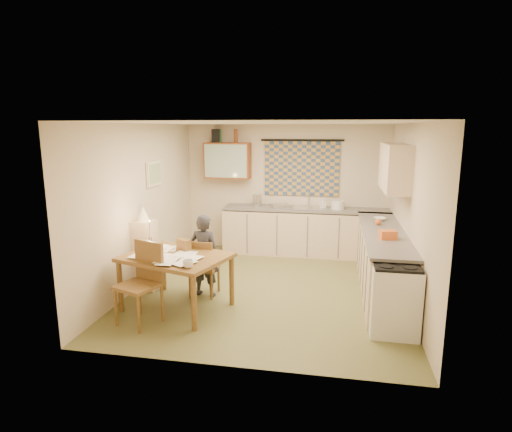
% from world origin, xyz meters
% --- Properties ---
extents(floor, '(4.00, 4.50, 0.02)m').
position_xyz_m(floor, '(0.00, 0.00, -0.01)').
color(floor, brown).
rests_on(floor, ground).
extents(ceiling, '(4.00, 4.50, 0.02)m').
position_xyz_m(ceiling, '(0.00, 0.00, 2.51)').
color(ceiling, white).
rests_on(ceiling, floor).
extents(wall_back, '(4.00, 0.02, 2.50)m').
position_xyz_m(wall_back, '(0.00, 2.26, 1.25)').
color(wall_back, beige).
rests_on(wall_back, floor).
extents(wall_front, '(4.00, 0.02, 2.50)m').
position_xyz_m(wall_front, '(0.00, -2.26, 1.25)').
color(wall_front, beige).
rests_on(wall_front, floor).
extents(wall_left, '(0.02, 4.50, 2.50)m').
position_xyz_m(wall_left, '(-2.01, 0.00, 1.25)').
color(wall_left, beige).
rests_on(wall_left, floor).
extents(wall_right, '(0.02, 4.50, 2.50)m').
position_xyz_m(wall_right, '(2.01, 0.00, 1.25)').
color(wall_right, beige).
rests_on(wall_right, floor).
extents(window_blind, '(1.45, 0.03, 1.05)m').
position_xyz_m(window_blind, '(0.30, 2.22, 1.65)').
color(window_blind, '#334A70').
rests_on(window_blind, wall_back).
extents(curtain_rod, '(1.60, 0.04, 0.04)m').
position_xyz_m(curtain_rod, '(0.30, 2.20, 2.20)').
color(curtain_rod, black).
rests_on(curtain_rod, wall_back).
extents(wall_cabinet, '(0.90, 0.34, 0.70)m').
position_xyz_m(wall_cabinet, '(-1.15, 2.08, 1.80)').
color(wall_cabinet, brown).
rests_on(wall_cabinet, wall_back).
extents(wall_cabinet_glass, '(0.84, 0.02, 0.64)m').
position_xyz_m(wall_cabinet_glass, '(-1.15, 1.91, 1.80)').
color(wall_cabinet_glass, '#99B2A5').
rests_on(wall_cabinet_glass, wall_back).
extents(upper_cabinet_right, '(0.34, 1.30, 0.70)m').
position_xyz_m(upper_cabinet_right, '(1.83, 0.55, 1.85)').
color(upper_cabinet_right, '#CEB090').
rests_on(upper_cabinet_right, wall_right).
extents(framed_print, '(0.04, 0.50, 0.40)m').
position_xyz_m(framed_print, '(-1.97, 0.40, 1.70)').
color(framed_print, '#F2EDCA').
rests_on(framed_print, wall_left).
extents(print_canvas, '(0.01, 0.42, 0.32)m').
position_xyz_m(print_canvas, '(-1.95, 0.40, 1.70)').
color(print_canvas, beige).
rests_on(print_canvas, wall_left).
extents(counter_back, '(3.30, 0.62, 0.92)m').
position_xyz_m(counter_back, '(0.48, 1.95, 0.45)').
color(counter_back, '#CEB090').
rests_on(counter_back, floor).
extents(counter_right, '(0.62, 2.95, 0.92)m').
position_xyz_m(counter_right, '(1.70, 0.32, 0.45)').
color(counter_right, '#CEB090').
rests_on(counter_right, floor).
extents(stove, '(0.56, 0.56, 0.87)m').
position_xyz_m(stove, '(1.70, -1.14, 0.43)').
color(stove, white).
rests_on(stove, floor).
extents(sink, '(0.60, 0.51, 0.10)m').
position_xyz_m(sink, '(0.45, 1.95, 0.88)').
color(sink, silver).
rests_on(sink, counter_back).
extents(tap, '(0.04, 0.04, 0.28)m').
position_xyz_m(tap, '(0.46, 2.13, 1.06)').
color(tap, silver).
rests_on(tap, counter_back).
extents(dish_rack, '(0.44, 0.42, 0.06)m').
position_xyz_m(dish_rack, '(-0.08, 1.95, 0.95)').
color(dish_rack, silver).
rests_on(dish_rack, counter_back).
extents(kettle, '(0.22, 0.22, 0.24)m').
position_xyz_m(kettle, '(-0.53, 1.95, 1.04)').
color(kettle, silver).
rests_on(kettle, counter_back).
extents(mixing_bowl, '(0.32, 0.32, 0.16)m').
position_xyz_m(mixing_bowl, '(1.02, 1.95, 1.00)').
color(mixing_bowl, white).
rests_on(mixing_bowl, counter_back).
extents(soap_bottle, '(0.16, 0.16, 0.20)m').
position_xyz_m(soap_bottle, '(0.74, 2.00, 1.02)').
color(soap_bottle, white).
rests_on(soap_bottle, counter_back).
extents(bowl, '(0.26, 0.26, 0.05)m').
position_xyz_m(bowl, '(1.70, 1.05, 0.95)').
color(bowl, white).
rests_on(bowl, counter_right).
extents(orange_bag, '(0.25, 0.20, 0.12)m').
position_xyz_m(orange_bag, '(1.70, -0.18, 0.98)').
color(orange_bag, orange).
rests_on(orange_bag, counter_right).
extents(fruit_orange, '(0.10, 0.10, 0.10)m').
position_xyz_m(fruit_orange, '(1.65, 0.69, 0.97)').
color(fruit_orange, orange).
rests_on(fruit_orange, counter_right).
extents(speaker, '(0.20, 0.23, 0.26)m').
position_xyz_m(speaker, '(-1.38, 2.08, 2.28)').
color(speaker, black).
rests_on(speaker, wall_cabinet).
extents(bottle_green, '(0.08, 0.08, 0.26)m').
position_xyz_m(bottle_green, '(-1.31, 2.08, 2.28)').
color(bottle_green, '#195926').
rests_on(bottle_green, wall_cabinet).
extents(bottle_brown, '(0.08, 0.08, 0.26)m').
position_xyz_m(bottle_brown, '(-0.98, 2.08, 2.28)').
color(bottle_brown, brown).
rests_on(bottle_brown, wall_cabinet).
extents(dining_table, '(1.57, 1.36, 0.75)m').
position_xyz_m(dining_table, '(-1.12, -0.94, 0.38)').
color(dining_table, brown).
rests_on(dining_table, floor).
extents(chair_far, '(0.40, 0.40, 0.85)m').
position_xyz_m(chair_far, '(-0.90, -0.42, 0.26)').
color(chair_far, brown).
rests_on(chair_far, floor).
extents(chair_near, '(0.60, 0.60, 1.03)m').
position_xyz_m(chair_near, '(-1.41, -1.45, 0.32)').
color(chair_near, brown).
rests_on(chair_near, floor).
extents(person, '(0.52, 0.41, 1.22)m').
position_xyz_m(person, '(-0.88, -0.43, 0.61)').
color(person, black).
rests_on(person, floor).
extents(shelf_stand, '(0.32, 0.30, 1.07)m').
position_xyz_m(shelf_stand, '(-1.84, -0.34, 0.54)').
color(shelf_stand, '#CEB090').
rests_on(shelf_stand, floor).
extents(lampshade, '(0.20, 0.20, 0.22)m').
position_xyz_m(lampshade, '(-1.84, -0.34, 1.18)').
color(lampshade, '#F2EDCA').
rests_on(lampshade, shelf_stand).
extents(letter_rack, '(0.24, 0.20, 0.16)m').
position_xyz_m(letter_rack, '(-1.10, -0.69, 0.83)').
color(letter_rack, brown).
rests_on(letter_rack, dining_table).
extents(mug, '(0.17, 0.17, 0.10)m').
position_xyz_m(mug, '(-0.78, -1.40, 0.80)').
color(mug, white).
rests_on(mug, dining_table).
extents(magazine, '(0.25, 0.31, 0.03)m').
position_xyz_m(magazine, '(-1.60, -1.05, 0.76)').
color(magazine, maroon).
rests_on(magazine, dining_table).
extents(book, '(0.26, 0.30, 0.02)m').
position_xyz_m(book, '(-1.53, -0.93, 0.76)').
color(book, orange).
rests_on(book, dining_table).
extents(orange_box, '(0.14, 0.12, 0.04)m').
position_xyz_m(orange_box, '(-1.51, -1.13, 0.77)').
color(orange_box, orange).
rests_on(orange_box, dining_table).
extents(eyeglasses, '(0.13, 0.06, 0.02)m').
position_xyz_m(eyeglasses, '(-1.08, -1.25, 0.76)').
color(eyeglasses, black).
rests_on(eyeglasses, dining_table).
extents(candle_holder, '(0.08, 0.08, 0.18)m').
position_xyz_m(candle_holder, '(-1.58, -0.72, 0.84)').
color(candle_holder, silver).
rests_on(candle_holder, dining_table).
extents(candle, '(0.02, 0.02, 0.22)m').
position_xyz_m(candle, '(-1.58, -0.71, 1.04)').
color(candle, white).
rests_on(candle, dining_table).
extents(candle_flame, '(0.02, 0.02, 0.02)m').
position_xyz_m(candle_flame, '(-1.56, -0.75, 1.16)').
color(candle_flame, '#FFCC66').
rests_on(candle_flame, dining_table).
extents(papers, '(1.00, 0.98, 0.03)m').
position_xyz_m(papers, '(-1.25, -0.97, 0.76)').
color(papers, white).
rests_on(papers, dining_table).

